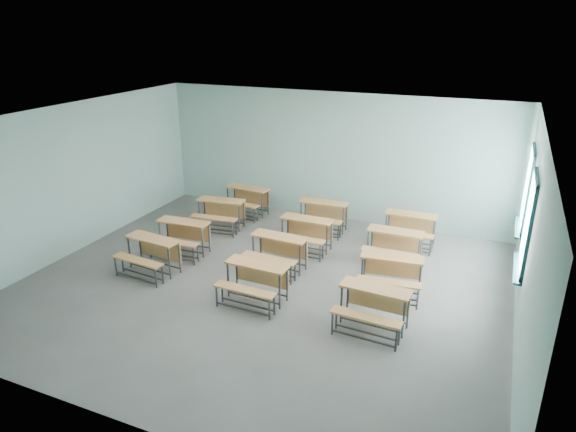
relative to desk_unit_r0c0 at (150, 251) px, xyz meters
name	(u,v)px	position (x,y,z in m)	size (l,w,h in m)	color
room	(267,207)	(2.39, 0.46, 1.12)	(9.04, 8.04, 3.24)	slate
desk_unit_r0c0	(150,251)	(0.00, 0.00, 0.00)	(1.22, 0.88, 0.72)	#CD894A
desk_unit_r0c1	(254,278)	(2.44, -0.20, 0.00)	(1.18, 0.81, 0.72)	#CD894A
desk_unit_r0c2	(373,303)	(4.62, -0.23, 0.00)	(1.19, 0.83, 0.72)	#CD894A
desk_unit_r1c0	(182,233)	(0.06, 1.02, 0.00)	(1.20, 0.84, 0.72)	#CD894A
desk_unit_r1c1	(277,248)	(2.30, 1.10, 0.00)	(1.19, 0.83, 0.72)	#CD894A
desk_unit_r1c2	(391,270)	(4.63, 1.06, 0.00)	(1.23, 0.90, 0.72)	#CD894A
desk_unit_r2c0	(220,210)	(0.10, 2.57, 0.00)	(1.23, 0.90, 0.72)	#CD894A
desk_unit_r2c1	(305,230)	(2.46, 2.23, 0.00)	(1.16, 0.79, 0.72)	#CD894A
desk_unit_r2c2	(394,243)	(4.41, 2.31, 0.00)	(1.15, 0.78, 0.72)	#CD894A
desk_unit_r3c0	(246,197)	(0.22, 3.70, 0.00)	(1.22, 0.87, 0.72)	#CD894A
desk_unit_r3c1	(322,212)	(2.44, 3.43, 0.00)	(1.18, 0.82, 0.72)	#CD894A
desk_unit_r3c2	(410,225)	(4.53, 3.43, 0.00)	(1.17, 0.80, 0.72)	#CD894A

